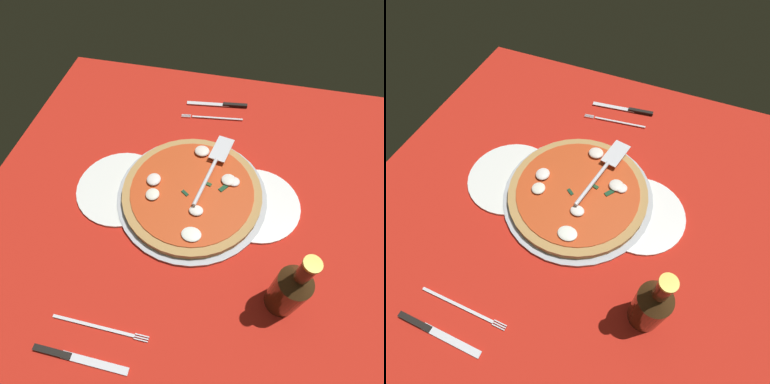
# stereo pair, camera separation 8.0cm
# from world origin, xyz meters

# --- Properties ---
(ground_plane) EXTENTS (1.14, 1.14, 0.01)m
(ground_plane) POSITION_xyz_m (0.00, 0.00, -0.00)
(ground_plane) COLOR red
(checker_pattern) EXTENTS (1.14, 1.14, 0.00)m
(checker_pattern) POSITION_xyz_m (-0.00, -0.00, 0.00)
(checker_pattern) COLOR white
(checker_pattern) RESTS_ON ground_plane
(pizza_pan) EXTENTS (0.39, 0.39, 0.01)m
(pizza_pan) POSITION_xyz_m (-0.02, 0.05, 0.01)
(pizza_pan) COLOR #AAB1B9
(pizza_pan) RESTS_ON ground_plane
(dinner_plate_left) EXTENTS (0.24, 0.24, 0.01)m
(dinner_plate_left) POSITION_xyz_m (-0.21, 0.03, 0.01)
(dinner_plate_left) COLOR white
(dinner_plate_left) RESTS_ON ground_plane
(dinner_plate_right) EXTENTS (0.22, 0.22, 0.01)m
(dinner_plate_right) POSITION_xyz_m (0.15, 0.06, 0.01)
(dinner_plate_right) COLOR white
(dinner_plate_right) RESTS_ON ground_plane
(pizza) EXTENTS (0.36, 0.36, 0.03)m
(pizza) POSITION_xyz_m (-0.02, 0.05, 0.02)
(pizza) COLOR #B3864A
(pizza) RESTS_ON pizza_pan
(pizza_server) EXTENTS (0.07, 0.24, 0.01)m
(pizza_server) POSITION_xyz_m (0.02, 0.12, 0.05)
(pizza_server) COLOR silver
(pizza_server) RESTS_ON pizza
(place_setting_near) EXTENTS (0.22, 0.14, 0.01)m
(place_setting_near) POSITION_xyz_m (-0.15, -0.34, 0.00)
(place_setting_near) COLOR white
(place_setting_near) RESTS_ON ground_plane
(place_setting_far) EXTENTS (0.21, 0.16, 0.01)m
(place_setting_far) POSITION_xyz_m (-0.01, 0.38, 0.00)
(place_setting_far) COLOR silver
(place_setting_far) RESTS_ON ground_plane
(beer_bottle) EXTENTS (0.07, 0.07, 0.23)m
(beer_bottle) POSITION_xyz_m (0.22, -0.18, 0.09)
(beer_bottle) COLOR #3C2612
(beer_bottle) RESTS_ON ground_plane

